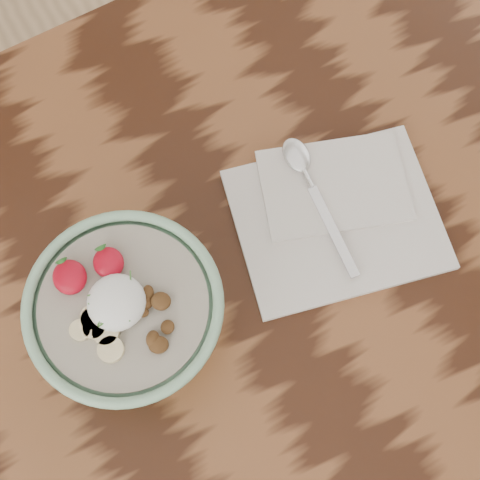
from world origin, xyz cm
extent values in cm
cube|color=#33180C|center=(0.00, 0.00, 73.00)|extent=(160.00, 90.00, 4.00)
cylinder|color=#4C2D19|center=(72.00, 37.00, 35.50)|extent=(7.00, 7.00, 71.00)
cylinder|color=#88B793|center=(5.76, 0.34, 75.67)|extent=(9.40, 9.40, 1.34)
torus|color=#88B793|center=(5.76, 0.34, 86.64)|extent=(21.39, 21.39, 1.23)
cylinder|color=#AFA491|center=(5.76, 0.34, 85.97)|extent=(18.14, 18.14, 1.12)
ellipsoid|color=white|center=(5.37, 0.61, 87.72)|extent=(6.17, 6.17, 3.39)
ellipsoid|color=#AE081A|center=(6.52, 5.01, 87.42)|extent=(3.25, 3.57, 1.79)
cone|color=#286623|center=(6.52, 6.47, 87.72)|extent=(1.40, 1.03, 1.52)
ellipsoid|color=#AE081A|center=(2.28, 5.53, 87.51)|extent=(3.57, 3.93, 1.96)
cone|color=#286623|center=(2.28, 7.14, 87.81)|extent=(1.40, 1.03, 1.52)
cylinder|color=beige|center=(2.65, -3.32, 86.93)|extent=(2.74, 2.74, 0.70)
cylinder|color=beige|center=(2.45, 0.77, 86.93)|extent=(2.32, 2.32, 0.70)
cylinder|color=beige|center=(0.80, 0.03, 86.93)|extent=(2.24, 2.24, 0.70)
cylinder|color=beige|center=(2.17, -0.46, 86.93)|extent=(2.36, 2.36, 0.70)
cylinder|color=beige|center=(2.37, 0.47, 86.93)|extent=(2.34, 2.34, 0.70)
cylinder|color=beige|center=(3.00, -1.45, 86.93)|extent=(2.79, 2.79, 0.70)
ellipsoid|color=brown|center=(7.20, -1.41, 87.05)|extent=(1.90, 1.88, 0.79)
ellipsoid|color=brown|center=(7.14, -5.36, 87.27)|extent=(2.73, 2.63, 1.10)
ellipsoid|color=brown|center=(7.90, -0.70, 87.04)|extent=(1.91, 1.85, 0.97)
ellipsoid|color=brown|center=(6.90, -4.54, 87.18)|extent=(2.19, 2.34, 1.47)
ellipsoid|color=brown|center=(8.79, -4.13, 87.04)|extent=(2.11, 2.12, 0.83)
ellipsoid|color=brown|center=(9.44, -1.42, 87.29)|extent=(2.94, 2.94, 1.17)
ellipsoid|color=brown|center=(7.01, -5.16, 87.03)|extent=(1.75, 1.65, 1.09)
ellipsoid|color=brown|center=(8.71, 0.13, 87.10)|extent=(1.76, 1.96, 1.20)
ellipsoid|color=brown|center=(7.93, -0.86, 87.03)|extent=(1.71, 1.55, 1.11)
cylinder|color=#488337|center=(3.51, -0.27, 88.53)|extent=(1.71, 1.28, 0.25)
cylinder|color=#488337|center=(4.80, -0.96, 88.53)|extent=(1.26, 0.94, 0.23)
cylinder|color=#488337|center=(3.86, 0.37, 88.53)|extent=(1.40, 1.65, 0.25)
cylinder|color=#488337|center=(3.77, -0.62, 88.53)|extent=(1.48, 0.59, 0.23)
cylinder|color=#488337|center=(3.41, -0.93, 88.53)|extent=(1.43, 0.31, 0.23)
cylinder|color=#488337|center=(3.36, 1.05, 88.53)|extent=(1.18, 1.37, 0.24)
cylinder|color=#488337|center=(7.89, 2.14, 88.53)|extent=(0.66, 1.20, 0.22)
cylinder|color=#488337|center=(3.74, 2.26, 88.53)|extent=(1.30, 0.62, 0.23)
cylinder|color=#488337|center=(6.58, -0.34, 88.53)|extent=(1.31, 0.19, 0.23)
cylinder|color=#488337|center=(5.87, -1.37, 88.53)|extent=(0.49, 1.49, 0.23)
cylinder|color=#488337|center=(5.60, 2.07, 88.53)|extent=(0.37, 1.16, 0.22)
cylinder|color=#488337|center=(6.84, 0.50, 88.53)|extent=(1.53, 0.54, 0.23)
cube|color=silver|center=(34.03, 0.31, 75.49)|extent=(29.58, 26.04, 0.98)
cube|color=silver|center=(35.98, 4.21, 76.27)|extent=(21.76, 18.27, 0.59)
cube|color=silver|center=(32.40, -1.16, 76.75)|extent=(2.72, 12.82, 0.39)
cylinder|color=silver|center=(33.35, 6.83, 76.95)|extent=(1.17, 3.40, 0.78)
ellipsoid|color=silver|center=(33.73, 10.00, 77.09)|extent=(3.98, 5.46, 1.06)
camera|label=1|loc=(8.50, -19.87, 155.07)|focal=50.00mm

